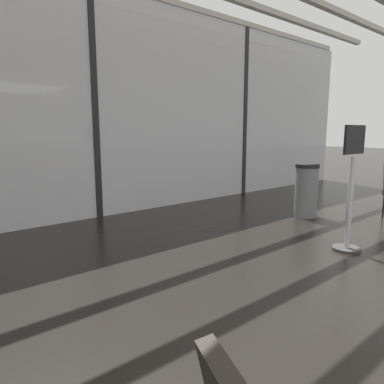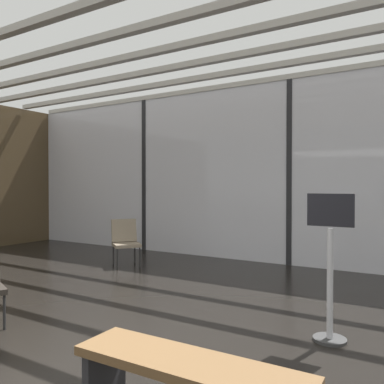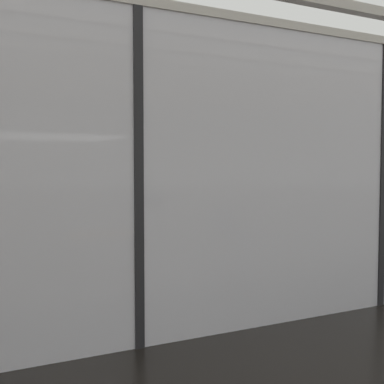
# 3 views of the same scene
# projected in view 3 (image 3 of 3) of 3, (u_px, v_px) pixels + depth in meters

# --- Properties ---
(glass_curtain_wall) EXTENTS (14.00, 0.08, 3.55)m
(glass_curtain_wall) POSITION_uv_depth(u_px,v_px,m) (137.00, 180.00, 4.88)
(glass_curtain_wall) COLOR silver
(glass_curtain_wall) RESTS_ON ground
(window_mullion_1) EXTENTS (0.10, 0.12, 3.55)m
(window_mullion_1) POSITION_uv_depth(u_px,v_px,m) (137.00, 180.00, 4.88)
(window_mullion_1) COLOR black
(window_mullion_1) RESTS_ON ground
(window_mullion_2) EXTENTS (0.10, 0.12, 3.55)m
(window_mullion_2) POSITION_uv_depth(u_px,v_px,m) (380.00, 177.00, 6.41)
(window_mullion_2) COLOR black
(window_mullion_2) RESTS_ON ground
(parked_airplane) EXTENTS (12.62, 4.01, 4.01)m
(parked_airplane) POSITION_uv_depth(u_px,v_px,m) (45.00, 162.00, 9.56)
(parked_airplane) COLOR silver
(parked_airplane) RESTS_ON ground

